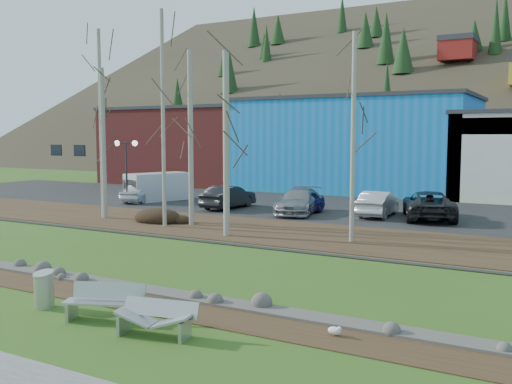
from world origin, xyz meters
The scene contains 29 objects.
ground centered at (0.00, 0.00, 0.00)m, with size 200.00×200.00×0.00m, color #365617.
dirt_strip centered at (0.00, 2.10, 0.01)m, with size 80.00×1.80×0.03m, color #382616.
near_bank_rocks centered at (0.00, 3.10, 0.00)m, with size 80.00×0.80×0.50m, color #47423D, non-canonical shape.
river centered at (0.00, 7.20, 0.00)m, with size 80.00×8.00×0.90m, color black, non-canonical shape.
far_bank_rocks centered at (0.00, 11.30, 0.00)m, with size 80.00×0.80×0.46m, color #47423D, non-canonical shape.
far_bank centered at (0.00, 14.50, 0.07)m, with size 80.00×7.00×0.15m, color #382616.
parking_lot centered at (0.00, 25.00, 0.07)m, with size 80.00×14.00×0.14m, color black.
building_brick centered at (-24.00, 39.00, 3.91)m, with size 16.32×12.24×7.80m.
building_blue centered at (-6.00, 39.00, 4.16)m, with size 20.40×12.24×8.30m.
hillside centered at (0.00, 84.00, 17.50)m, with size 160.00×72.00×35.00m, color #32291D, non-canonical shape.
bench_intact centered at (0.41, 0.34, 0.50)m, with size 2.07×1.28×1.00m.
bench_damaged centered at (2.38, 0.08, 0.44)m, with size 2.05×1.01×0.87m.
litter_bin centered at (-1.87, 0.35, 0.48)m, with size 0.55×0.55×0.96m, color #ADB0B2.
seagull centered at (6.24, 2.12, 0.16)m, with size 0.41×0.19×0.30m.
dirt_mound centered at (-8.88, 14.14, 0.43)m, with size 2.85×2.01×0.56m, color black.
birch_0 centered at (-12.53, 13.88, 4.45)m, with size 0.27×0.27×8.59m.
birch_1 centered at (-12.69, 13.87, 5.54)m, with size 0.20×0.20×10.78m.
birch_2 centered at (-6.63, 14.21, 4.75)m, with size 0.28×0.28×9.20m.
birch_3 centered at (-7.51, 13.03, 5.74)m, with size 0.20×0.20×11.18m.
birch_4 centered at (-3.18, 12.24, 4.49)m, with size 0.30×0.30×8.69m.
birch_5 centered at (2.54, 13.69, 4.79)m, with size 0.21×0.21×9.28m.
street_lamp centered at (-15.94, 19.56, 3.64)m, with size 1.62×0.83×4.45m.
car_0 centered at (-16.17, 21.28, 0.84)m, with size 1.66×4.12×1.40m, color white.
car_1 centered at (-8.60, 21.13, 0.89)m, with size 1.59×4.56×1.50m, color black.
car_2 centered at (-3.46, 21.04, 0.90)m, with size 2.13×5.23×1.52m, color gray.
car_3 centered at (-3.25, 20.88, 0.84)m, with size 1.66×4.12×1.40m, color #1E184B.
car_4 centered at (1.14, 22.36, 0.89)m, with size 1.59×4.55×1.50m, color silver.
car_5 centered at (4.01, 22.60, 0.94)m, with size 2.67×5.79×1.61m, color black.
van_grey centered at (-15.65, 22.31, 1.16)m, with size 3.35×5.03×2.03m.
Camera 1 is at (11.09, -10.57, 4.86)m, focal length 40.00 mm.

